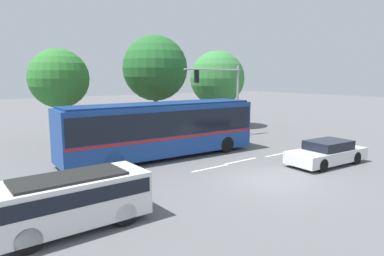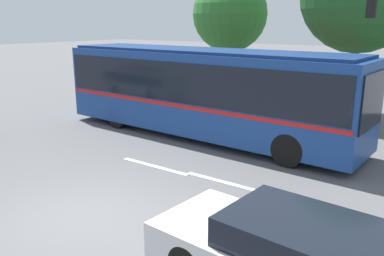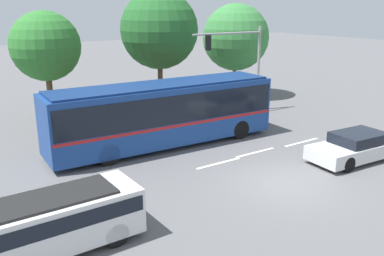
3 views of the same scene
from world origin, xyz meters
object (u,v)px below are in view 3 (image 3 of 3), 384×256
object	(u,v)px
city_bus	(164,111)
traffic_light_pole	(242,56)
suv_left_lane	(57,218)
street_tree_right	(236,37)
street_tree_left	(45,46)
street_tree_centre	(159,30)
sedan_foreground	(356,147)

from	to	relation	value
city_bus	traffic_light_pole	xyz separation A→B (m)	(7.51, 2.96, 1.90)
suv_left_lane	street_tree_right	distance (m)	22.61
street_tree_left	traffic_light_pole	bearing A→B (deg)	-23.29
traffic_light_pole	street_tree_left	distance (m)	11.96
city_bus	street_tree_right	distance (m)	13.07
street_tree_left	street_tree_right	xyz separation A→B (m)	(13.95, -0.38, -0.02)
city_bus	traffic_light_pole	distance (m)	8.29
suv_left_lane	street_tree_centre	world-z (taller)	street_tree_centre
sedan_foreground	street_tree_right	size ratio (longest dim) A/B	0.68
sedan_foreground	street_tree_right	xyz separation A→B (m)	(4.23, 13.93, 3.89)
suv_left_lane	street_tree_left	size ratio (longest dim) A/B	0.72
sedan_foreground	street_tree_centre	size ratio (longest dim) A/B	0.61
street_tree_centre	sedan_foreground	bearing A→B (deg)	-78.26
city_bus	street_tree_centre	distance (m)	8.24
sedan_foreground	street_tree_right	distance (m)	15.07
traffic_light_pole	street_tree_centre	world-z (taller)	street_tree_centre
city_bus	sedan_foreground	distance (m)	9.21
suv_left_lane	street_tree_left	distance (m)	14.93
suv_left_lane	traffic_light_pole	distance (m)	17.60
sedan_foreground	suv_left_lane	world-z (taller)	suv_left_lane
street_tree_right	traffic_light_pole	bearing A→B (deg)	-124.61
street_tree_left	suv_left_lane	bearing A→B (deg)	-104.94
sedan_foreground	street_tree_left	distance (m)	17.74
street_tree_centre	city_bus	bearing A→B (deg)	-118.16
suv_left_lane	street_tree_right	xyz separation A→B (m)	(17.69, 13.63, 3.52)
street_tree_right	street_tree_centre	bearing A→B (deg)	-174.19
traffic_light_pole	street_tree_right	xyz separation A→B (m)	(2.99, 4.34, 0.79)
street_tree_right	suv_left_lane	bearing A→B (deg)	-142.39
street_tree_left	street_tree_centre	distance (m)	7.10
street_tree_left	street_tree_right	world-z (taller)	street_tree_right
suv_left_lane	street_tree_centre	bearing A→B (deg)	-130.73
suv_left_lane	street_tree_left	xyz separation A→B (m)	(3.74, 14.01, 3.54)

